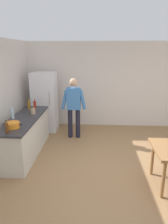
# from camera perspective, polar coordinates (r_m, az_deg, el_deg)

# --- Properties ---
(ground_plane) EXTENTS (14.00, 14.00, 0.00)m
(ground_plane) POSITION_cam_1_polar(r_m,az_deg,el_deg) (4.41, 7.54, -16.57)
(ground_plane) COLOR #936D47
(wall_back) EXTENTS (6.40, 0.12, 2.70)m
(wall_back) POSITION_cam_1_polar(r_m,az_deg,el_deg) (6.79, 6.26, 7.42)
(wall_back) COLOR silver
(wall_back) RESTS_ON ground_plane
(kitchen_counter) EXTENTS (0.64, 2.20, 0.90)m
(kitchen_counter) POSITION_cam_1_polar(r_m,az_deg,el_deg) (5.17, -15.74, -6.30)
(kitchen_counter) COLOR beige
(kitchen_counter) RESTS_ON ground_plane
(refrigerator) EXTENTS (0.70, 0.67, 1.80)m
(refrigerator) POSITION_cam_1_polar(r_m,az_deg,el_deg) (6.47, -10.70, 2.74)
(refrigerator) COLOR white
(refrigerator) RESTS_ON ground_plane
(person) EXTENTS (0.70, 0.22, 1.70)m
(person) POSITION_cam_1_polar(r_m,az_deg,el_deg) (5.75, -2.83, 2.13)
(person) COLOR #1E1E2D
(person) RESTS_ON ground_plane
(cooking_pot) EXTENTS (0.40, 0.28, 0.12)m
(cooking_pot) POSITION_cam_1_polar(r_m,az_deg,el_deg) (4.42, -19.06, -3.42)
(cooking_pot) COLOR orange
(cooking_pot) RESTS_ON kitchen_counter
(utensil_jar) EXTENTS (0.11, 0.11, 0.32)m
(utensil_jar) POSITION_cam_1_polar(r_m,az_deg,el_deg) (5.27, -13.84, 0.35)
(utensil_jar) COLOR tan
(utensil_jar) RESTS_ON kitchen_counter
(bottle_water_clear) EXTENTS (0.07, 0.07, 0.30)m
(bottle_water_clear) POSITION_cam_1_polar(r_m,az_deg,el_deg) (5.02, -19.09, -0.34)
(bottle_water_clear) COLOR silver
(bottle_water_clear) RESTS_ON kitchen_counter
(bottle_sauce_red) EXTENTS (0.06, 0.06, 0.24)m
(bottle_sauce_red) POSITION_cam_1_polar(r_m,az_deg,el_deg) (5.84, -13.37, 2.09)
(bottle_sauce_red) COLOR #B22319
(bottle_sauce_red) RESTS_ON kitchen_counter
(bottle_oil_amber) EXTENTS (0.06, 0.06, 0.28)m
(bottle_oil_amber) POSITION_cam_1_polar(r_m,az_deg,el_deg) (5.73, -14.96, 1.91)
(bottle_oil_amber) COLOR #996619
(bottle_oil_amber) RESTS_ON kitchen_counter
(bottle_beer_brown) EXTENTS (0.06, 0.06, 0.26)m
(bottle_beer_brown) POSITION_cam_1_polar(r_m,az_deg,el_deg) (4.14, -20.48, -4.20)
(bottle_beer_brown) COLOR #5B3314
(bottle_beer_brown) RESTS_ON kitchen_counter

